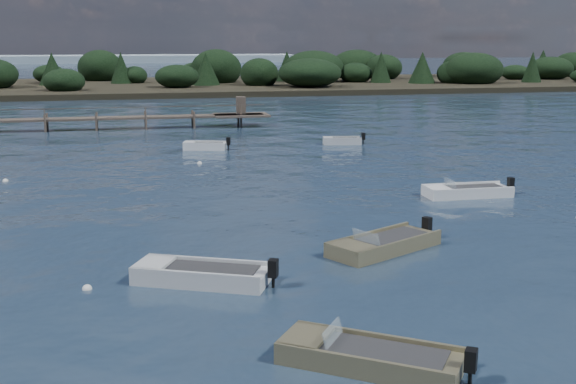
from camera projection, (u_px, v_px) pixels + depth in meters
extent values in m
plane|color=#172435|center=(187.00, 114.00, 77.27)|extent=(400.00, 400.00, 0.00)
cube|color=silver|center=(467.00, 194.00, 37.10)|extent=(4.42, 1.72, 0.68)
cube|color=silver|center=(437.00, 188.00, 36.68)|extent=(1.07, 1.51, 0.14)
cube|color=#262729|center=(474.00, 188.00, 37.10)|extent=(3.01, 1.37, 0.12)
cube|color=silver|center=(474.00, 190.00, 36.27)|extent=(4.40, 0.18, 0.14)
cube|color=silver|center=(461.00, 184.00, 37.75)|extent=(4.40, 0.18, 0.14)
cube|color=black|center=(511.00, 183.00, 37.47)|extent=(0.28, 0.34, 0.54)
cylinder|color=black|center=(510.00, 191.00, 37.57)|extent=(0.10, 0.10, 0.54)
cube|color=silver|center=(450.00, 183.00, 36.77)|extent=(0.17, 1.20, 0.41)
cube|color=#AEB3B6|center=(342.00, 143.00, 55.24)|extent=(3.00, 1.57, 0.67)
cube|color=#AEB3B6|center=(328.00, 138.00, 55.09)|extent=(0.84, 1.12, 0.13)
cube|color=#262729|center=(345.00, 139.00, 55.19)|extent=(2.06, 1.20, 0.11)
cube|color=#AEB3B6|center=(343.00, 139.00, 54.66)|extent=(2.84, 0.56, 0.13)
cube|color=#AEB3B6|center=(341.00, 137.00, 55.66)|extent=(2.84, 0.56, 0.13)
cube|color=black|center=(363.00, 136.00, 55.24)|extent=(0.31, 0.36, 0.52)
cylinder|color=black|center=(363.00, 142.00, 55.33)|extent=(0.11, 0.11, 0.52)
cube|color=#AEB3B6|center=(202.00, 279.00, 24.01)|extent=(4.73, 3.39, 0.74)
cube|color=#AEB3B6|center=(154.00, 264.00, 24.27)|extent=(1.60, 1.83, 0.15)
cube|color=#262729|center=(212.00, 270.00, 23.87)|extent=(3.30, 2.49, 0.13)
cube|color=#AEB3B6|center=(194.00, 274.00, 23.18)|extent=(4.08, 1.97, 0.15)
cube|color=#AEB3B6|center=(209.00, 260.00, 24.67)|extent=(4.08, 1.97, 0.15)
cube|color=black|center=(273.00, 268.00, 23.39)|extent=(0.42, 0.45, 0.58)
cylinder|color=black|center=(273.00, 283.00, 23.49)|extent=(0.14, 0.14, 0.58)
cube|color=brown|center=(384.00, 248.00, 27.62)|extent=(5.00, 3.82, 0.69)
cube|color=brown|center=(352.00, 247.00, 26.38)|extent=(1.76, 1.94, 0.14)
cube|color=#262729|center=(391.00, 238.00, 27.79)|extent=(3.50, 2.79, 0.12)
cube|color=brown|center=(401.00, 242.00, 26.93)|extent=(4.21, 2.37, 0.14)
cube|color=brown|center=(368.00, 233.00, 28.14)|extent=(4.21, 2.37, 0.14)
cube|color=black|center=(427.00, 224.00, 29.17)|extent=(0.40, 0.43, 0.54)
cylinder|color=black|center=(426.00, 235.00, 29.27)|extent=(0.13, 0.13, 0.54)
cube|color=silver|center=(366.00, 237.00, 26.82)|extent=(0.75, 1.20, 0.41)
cube|color=silver|center=(205.00, 148.00, 52.56)|extent=(3.24, 1.98, 0.71)
cube|color=silver|center=(189.00, 142.00, 52.53)|extent=(0.99, 1.24, 0.14)
cube|color=#262729|center=(208.00, 144.00, 52.47)|extent=(2.24, 1.49, 0.12)
cube|color=silver|center=(203.00, 144.00, 51.94)|extent=(2.95, 0.93, 0.14)
cube|color=silver|center=(206.00, 142.00, 53.00)|extent=(2.95, 0.93, 0.14)
cube|color=black|center=(228.00, 141.00, 52.35)|extent=(0.36, 0.41, 0.55)
cylinder|color=black|center=(228.00, 148.00, 52.46)|extent=(0.12, 0.12, 0.55)
cube|color=brown|center=(370.00, 363.00, 17.87)|extent=(4.60, 3.93, 0.68)
cube|color=brown|center=(306.00, 337.00, 18.43)|extent=(1.73, 1.83, 0.14)
cube|color=#262729|center=(384.00, 353.00, 17.67)|extent=(3.24, 2.83, 0.12)
cube|color=brown|center=(361.00, 360.00, 17.10)|extent=(3.71, 2.68, 0.14)
cube|color=brown|center=(378.00, 336.00, 18.48)|extent=(3.71, 2.68, 0.14)
cube|color=black|center=(471.00, 360.00, 16.84)|extent=(0.41, 0.43, 0.53)
cylinder|color=black|center=(470.00, 378.00, 16.93)|extent=(0.14, 0.14, 0.53)
cube|color=silver|center=(332.00, 333.00, 18.11)|extent=(0.81, 1.06, 0.41)
sphere|color=silver|center=(87.00, 289.00, 23.37)|extent=(0.32, 0.32, 0.32)
sphere|color=silver|center=(200.00, 164.00, 46.70)|extent=(0.32, 0.32, 0.32)
sphere|color=silver|center=(5.00, 181.00, 40.96)|extent=(0.32, 0.32, 0.32)
cube|color=#4F4339|center=(241.00, 115.00, 66.45)|extent=(5.00, 3.20, 0.18)
cube|color=#4F4339|center=(241.00, 105.00, 66.26)|extent=(0.80, 0.80, 1.60)
cylinder|color=#4F4339|center=(45.00, 128.00, 62.12)|extent=(0.20, 0.20, 2.20)
cylinder|color=#4F4339|center=(47.00, 125.00, 63.76)|extent=(0.20, 0.20, 2.20)
cylinder|color=#4F4339|center=(96.00, 126.00, 63.03)|extent=(0.20, 0.20, 2.20)
cylinder|color=#4F4339|center=(97.00, 124.00, 64.66)|extent=(0.20, 0.20, 2.20)
cylinder|color=#4F4339|center=(146.00, 125.00, 63.93)|extent=(0.20, 0.20, 2.20)
cylinder|color=#4F4339|center=(146.00, 123.00, 65.56)|extent=(0.20, 0.20, 2.20)
cylinder|color=#4F4339|center=(194.00, 124.00, 64.83)|extent=(0.20, 0.20, 2.20)
cylinder|color=#4F4339|center=(193.00, 122.00, 66.46)|extent=(0.20, 0.20, 2.20)
cylinder|color=#4F4339|center=(241.00, 123.00, 65.73)|extent=(0.20, 0.20, 2.20)
cylinder|color=#4F4339|center=(238.00, 121.00, 67.37)|extent=(0.20, 0.20, 2.20)
cube|color=black|center=(317.00, 87.00, 120.75)|extent=(190.00, 40.00, 1.60)
ellipsoid|color=black|center=(317.00, 70.00, 120.16)|extent=(180.50, 36.00, 4.40)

